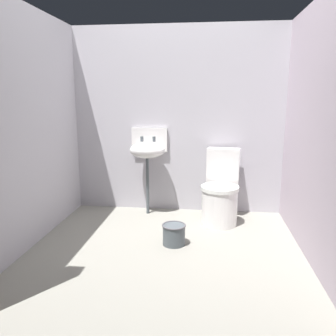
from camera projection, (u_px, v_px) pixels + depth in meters
ground_plane at (164, 257)px, 3.03m from camera, size 2.83×2.80×0.08m
wall_back at (178, 121)px, 4.02m from camera, size 2.83×0.10×2.14m
wall_left at (24, 129)px, 3.05m from camera, size 0.10×2.60×2.14m
wall_right at (321, 132)px, 2.75m from camera, size 0.10×2.60×2.14m
toilet_near_wall at (221, 193)px, 3.72m from camera, size 0.45×0.64×0.78m
sink at (148, 149)px, 3.91m from camera, size 0.42×0.35×0.99m
bucket at (174, 234)px, 3.17m from camera, size 0.22×0.22×0.20m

